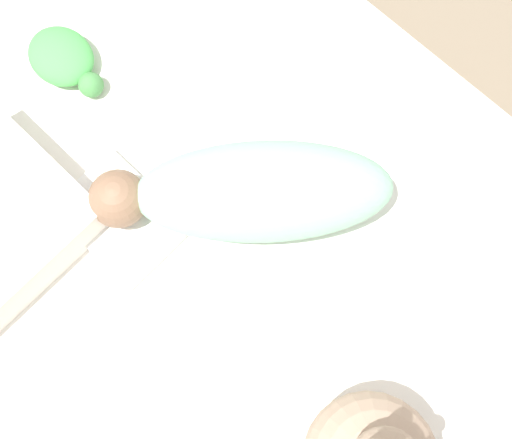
% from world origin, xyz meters
% --- Properties ---
extents(ground_plane, '(12.00, 12.00, 0.00)m').
position_xyz_m(ground_plane, '(0.00, 0.00, 0.00)').
color(ground_plane, '#7A6B56').
extents(bed_mattress, '(1.56, 1.08, 0.14)m').
position_xyz_m(bed_mattress, '(0.00, 0.00, 0.07)').
color(bed_mattress, white).
rests_on(bed_mattress, ground_plane).
extents(burp_cloth, '(0.22, 0.16, 0.02)m').
position_xyz_m(burp_cloth, '(-0.21, -0.12, 0.15)').
color(burp_cloth, white).
rests_on(burp_cloth, bed_mattress).
extents(swaddled_baby, '(0.45, 0.47, 0.16)m').
position_xyz_m(swaddled_baby, '(-0.05, 0.06, 0.22)').
color(swaddled_baby, '#99D6B2').
rests_on(swaddled_baby, bed_mattress).
extents(turtle_plush, '(0.18, 0.12, 0.06)m').
position_xyz_m(turtle_plush, '(-0.52, 0.02, 0.17)').
color(turtle_plush, '#51B756').
rests_on(turtle_plush, bed_mattress).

